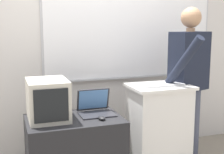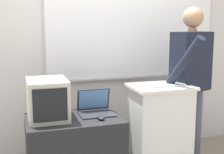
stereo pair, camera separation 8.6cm
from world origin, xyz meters
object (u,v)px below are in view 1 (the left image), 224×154
(lectern_podium, at_px, (158,128))
(wireless_keyboard, at_px, (162,85))
(person_presenter, at_px, (189,75))
(crt_monitor, at_px, (48,100))
(laptop, at_px, (95,106))
(computer_mouse_by_laptop, at_px, (102,118))

(lectern_podium, height_order, wireless_keyboard, wireless_keyboard)
(person_presenter, height_order, crt_monitor, person_presenter)
(laptop, bearing_deg, wireless_keyboard, -3.25)
(person_presenter, relative_size, wireless_keyboard, 3.79)
(wireless_keyboard, xyz_separation_m, computer_mouse_by_laptop, (-0.69, -0.18, -0.22))
(person_presenter, height_order, laptop, person_presenter)
(laptop, distance_m, wireless_keyboard, 0.71)
(person_presenter, distance_m, laptop, 1.11)
(lectern_podium, bearing_deg, person_presenter, 10.85)
(laptop, bearing_deg, computer_mouse_by_laptop, -90.57)
(wireless_keyboard, distance_m, computer_mouse_by_laptop, 0.74)
(computer_mouse_by_laptop, xyz_separation_m, crt_monitor, (-0.44, 0.17, 0.16))
(lectern_podium, bearing_deg, laptop, -178.27)
(laptop, relative_size, computer_mouse_by_laptop, 3.20)
(laptop, xyz_separation_m, computer_mouse_by_laptop, (-0.00, -0.22, -0.05))
(wireless_keyboard, bearing_deg, crt_monitor, -179.74)
(lectern_podium, distance_m, wireless_keyboard, 0.48)
(person_presenter, distance_m, computer_mouse_by_laptop, 1.16)
(lectern_podium, bearing_deg, crt_monitor, -176.73)
(laptop, xyz_separation_m, crt_monitor, (-0.45, -0.04, 0.11))
(laptop, height_order, crt_monitor, crt_monitor)
(computer_mouse_by_laptop, bearing_deg, lectern_podium, 19.07)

